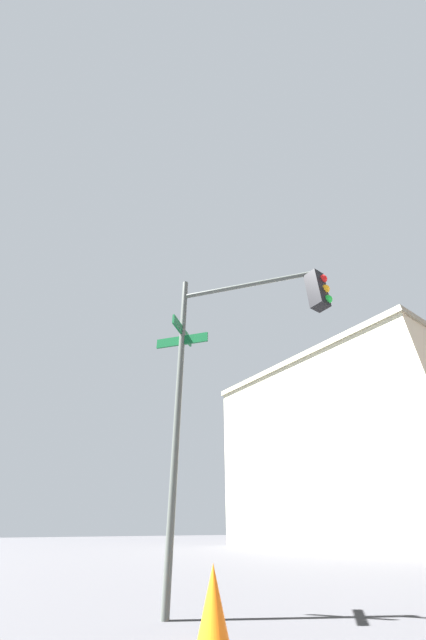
% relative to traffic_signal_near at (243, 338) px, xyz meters
% --- Properties ---
extents(traffic_signal_near, '(2.84, 2.29, 5.74)m').
position_rel_traffic_signal_near_xyz_m(traffic_signal_near, '(0.00, 0.00, 0.00)').
color(traffic_signal_near, '#474C47').
rests_on(traffic_signal_near, ground_plane).
extents(building_stucco, '(17.02, 25.04, 11.72)m').
position_rel_traffic_signal_near_xyz_m(building_stucco, '(-10.34, 26.17, 1.80)').
color(building_stucco, beige).
rests_on(building_stucco, ground_plane).
extents(traffic_cone, '(0.36, 0.36, 0.69)m').
position_rel_traffic_signal_near_xyz_m(traffic_cone, '(0.27, -0.90, -3.72)').
color(traffic_cone, orange).
rests_on(traffic_cone, ground_plane).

